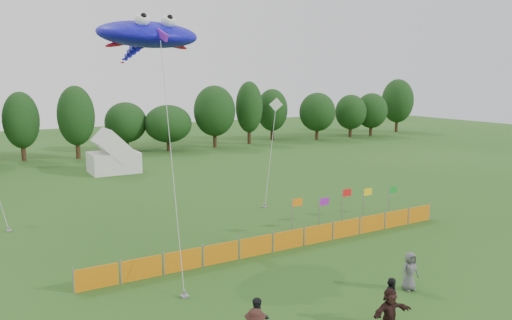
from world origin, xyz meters
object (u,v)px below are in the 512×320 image
barrier_fence (288,240)px  spectator_f (390,313)px  spectator_e (410,271)px  stingray_kite (147,35)px  tent_right (114,156)px  spectator_d (391,302)px

barrier_fence → spectator_f: bearing=-102.1°
spectator_e → stingray_kite: stingray_kite is taller
tent_right → spectator_d: (0.87, -35.27, -0.68)m
stingray_kite → barrier_fence: bearing=-44.4°
barrier_fence → spectator_e: spectator_e is taller
stingray_kite → spectator_d: bearing=-73.9°
tent_right → barrier_fence: size_ratio=0.21×
barrier_fence → spectator_f: spectator_f is taller
tent_right → stingray_kite: stingray_kite is taller
barrier_fence → spectator_f: size_ratio=12.33×
tent_right → spectator_d: size_ratio=2.43×
barrier_fence → spectator_d: size_ratio=11.76×
spectator_d → spectator_f: size_ratio=1.05×
spectator_f → spectator_d: bearing=46.7°
tent_right → barrier_fence: 26.56m
spectator_d → barrier_fence: bearing=49.2°
spectator_e → stingray_kite: 17.72m
spectator_e → stingray_kite: (-7.16, 12.42, 10.42)m
spectator_e → spectator_f: size_ratio=0.95×
tent_right → spectator_f: tent_right is taller
barrier_fence → stingray_kite: (-5.58, 5.46, 10.76)m
tent_right → spectator_f: bearing=-89.5°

